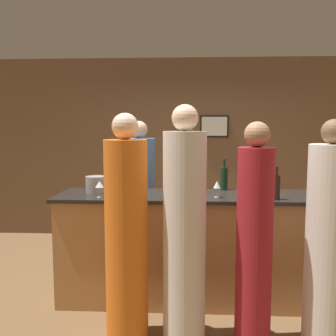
% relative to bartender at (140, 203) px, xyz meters
% --- Properties ---
extents(ground_plane, '(14.00, 14.00, 0.00)m').
position_rel_bartender_xyz_m(ground_plane, '(0.62, -0.71, -0.83)').
color(ground_plane, brown).
extents(back_wall, '(8.00, 0.08, 2.80)m').
position_rel_bartender_xyz_m(back_wall, '(0.62, 1.55, 0.57)').
color(back_wall, brown).
rests_on(back_wall, ground_plane).
extents(bar_counter, '(2.68, 0.69, 1.08)m').
position_rel_bartender_xyz_m(bar_counter, '(0.62, -0.71, -0.29)').
color(bar_counter, '#B27F4C').
rests_on(bar_counter, ground_plane).
extents(bartender, '(0.38, 0.38, 1.81)m').
position_rel_bartender_xyz_m(bartender, '(0.00, 0.00, 0.00)').
color(bartender, '#4C6B93').
rests_on(bartender, ground_plane).
extents(guest_0, '(0.36, 0.36, 1.80)m').
position_rel_bartender_xyz_m(guest_0, '(1.67, -1.46, -0.00)').
color(guest_0, silver).
rests_on(guest_0, ground_plane).
extents(guest_1, '(0.28, 0.28, 1.78)m').
position_rel_bartender_xyz_m(guest_1, '(1.09, -1.48, 0.01)').
color(guest_1, maroon).
rests_on(guest_1, ground_plane).
extents(guest_2, '(0.34, 0.34, 1.85)m').
position_rel_bartender_xyz_m(guest_2, '(0.08, -1.45, 0.03)').
color(guest_2, orange).
rests_on(guest_2, ground_plane).
extents(guest_3, '(0.34, 0.34, 1.91)m').
position_rel_bartender_xyz_m(guest_3, '(0.55, -1.46, 0.06)').
color(guest_3, silver).
rests_on(guest_3, ground_plane).
extents(wine_bottle_0, '(0.07, 0.07, 0.30)m').
position_rel_bartender_xyz_m(wine_bottle_0, '(1.38, -0.94, 0.36)').
color(wine_bottle_0, black).
rests_on(wine_bottle_0, bar_counter).
extents(wine_bottle_1, '(0.08, 0.08, 0.26)m').
position_rel_bartender_xyz_m(wine_bottle_1, '(0.42, -0.99, 0.34)').
color(wine_bottle_1, black).
rests_on(wine_bottle_1, bar_counter).
extents(wine_bottle_2, '(0.08, 0.08, 0.33)m').
position_rel_bartender_xyz_m(wine_bottle_2, '(0.95, -0.42, 0.37)').
color(wine_bottle_2, black).
rests_on(wine_bottle_2, bar_counter).
extents(ice_bucket, '(0.21, 0.21, 0.17)m').
position_rel_bartender_xyz_m(ice_bucket, '(-0.35, -0.66, 0.33)').
color(ice_bucket, '#9E9993').
rests_on(ice_bucket, bar_counter).
extents(wine_glass_0, '(0.06, 0.06, 0.14)m').
position_rel_bartender_xyz_m(wine_glass_0, '(1.15, -0.99, 0.35)').
color(wine_glass_0, silver).
rests_on(wine_glass_0, bar_counter).
extents(wine_glass_1, '(0.08, 0.08, 0.16)m').
position_rel_bartender_xyz_m(wine_glass_1, '(-0.26, -0.93, 0.36)').
color(wine_glass_1, silver).
rests_on(wine_glass_1, bar_counter).
extents(wine_glass_2, '(0.07, 0.07, 0.16)m').
position_rel_bartender_xyz_m(wine_glass_2, '(0.85, -0.86, 0.36)').
color(wine_glass_2, silver).
rests_on(wine_glass_2, bar_counter).
extents(wine_glass_3, '(0.07, 0.07, 0.17)m').
position_rel_bartender_xyz_m(wine_glass_3, '(-0.06, -0.83, 0.37)').
color(wine_glass_3, silver).
rests_on(wine_glass_3, bar_counter).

